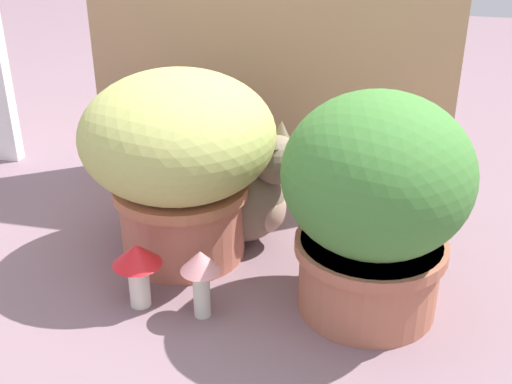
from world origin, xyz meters
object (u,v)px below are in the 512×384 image
grass_planter (179,155)px  cat (238,194)px  leafy_planter (375,201)px  mushroom_ornament_pink (201,271)px  mushroom_ornament_red (137,263)px

grass_planter → cat: 0.19m
grass_planter → leafy_planter: leafy_planter is taller
mushroom_ornament_pink → mushroom_ornament_red: bearing=177.7°
grass_planter → leafy_planter: (0.43, -0.12, -0.00)m
mushroom_ornament_red → grass_planter: bearing=84.0°
leafy_planter → mushroom_ornament_pink: bearing=-162.2°
mushroom_ornament_red → mushroom_ornament_pink: size_ratio=0.95×
grass_planter → mushroom_ornament_red: grass_planter is taller
cat → mushroom_ornament_red: 0.33m
leafy_planter → mushroom_ornament_pink: size_ratio=3.03×
mushroom_ornament_red → mushroom_ornament_pink: 0.13m
grass_planter → mushroom_ornament_pink: 0.28m
cat → mushroom_ornament_red: bearing=-113.9°
cat → mushroom_ornament_pink: size_ratio=2.51×
leafy_planter → mushroom_ornament_red: bearing=-167.9°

